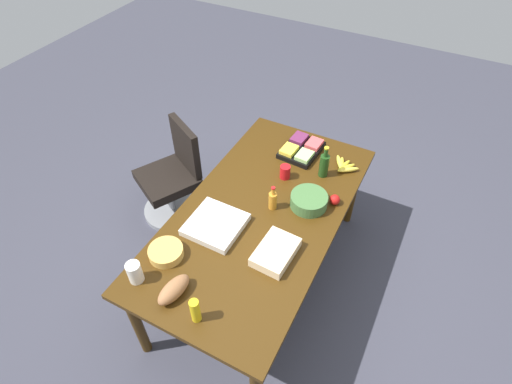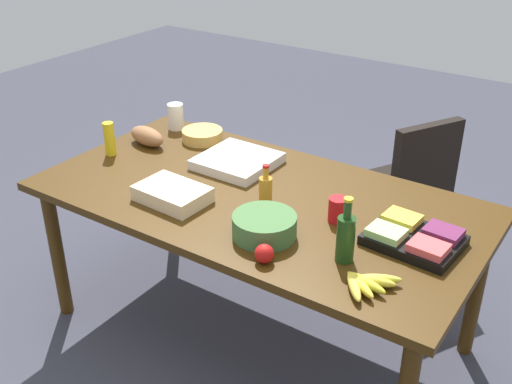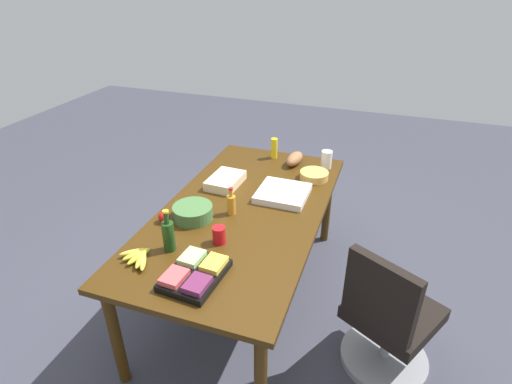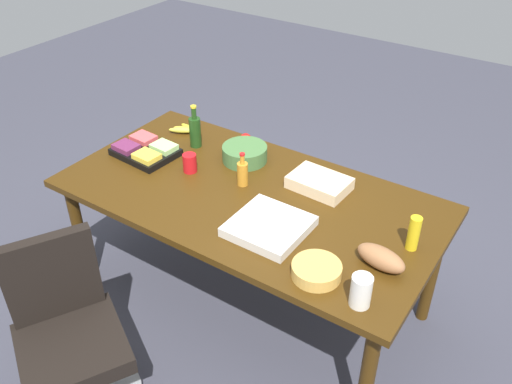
# 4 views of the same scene
# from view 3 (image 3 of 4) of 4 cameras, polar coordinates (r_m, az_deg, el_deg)

# --- Properties ---
(ground_plane) EXTENTS (10.00, 10.00, 0.00)m
(ground_plane) POSITION_cam_3_polar(r_m,az_deg,el_deg) (3.34, -1.59, -14.14)
(ground_plane) COLOR #3D3D49
(conference_table) EXTENTS (2.08, 1.08, 0.80)m
(conference_table) POSITION_cam_3_polar(r_m,az_deg,el_deg) (2.89, -1.79, -3.70)
(conference_table) COLOR #40280B
(conference_table) RESTS_ON ground
(office_chair) EXTENTS (0.65, 0.65, 0.93)m
(office_chair) POSITION_cam_3_polar(r_m,az_deg,el_deg) (2.75, 17.85, -17.31)
(office_chair) COLOR gray
(office_chair) RESTS_ON ground
(mustard_bottle) EXTENTS (0.06, 0.06, 0.18)m
(mustard_bottle) POSITION_cam_3_polar(r_m,az_deg,el_deg) (3.58, 2.56, 6.13)
(mustard_bottle) COLOR yellow
(mustard_bottle) RESTS_ON conference_table
(wine_bottle) EXTENTS (0.08, 0.08, 0.27)m
(wine_bottle) POSITION_cam_3_polar(r_m,az_deg,el_deg) (2.46, -12.15, -5.89)
(wine_bottle) COLOR #1D4016
(wine_bottle) RESTS_ON conference_table
(red_solo_cup) EXTENTS (0.09, 0.09, 0.11)m
(red_solo_cup) POSITION_cam_3_polar(r_m,az_deg,el_deg) (2.50, -5.25, -6.01)
(red_solo_cup) COLOR red
(red_solo_cup) RESTS_ON conference_table
(pizza_box) EXTENTS (0.36, 0.36, 0.05)m
(pizza_box) POSITION_cam_3_polar(r_m,az_deg,el_deg) (3.00, 3.78, -0.18)
(pizza_box) COLOR silver
(pizza_box) RESTS_ON conference_table
(sheet_cake) EXTENTS (0.33, 0.24, 0.07)m
(sheet_cake) POSITION_cam_3_polar(r_m,az_deg,el_deg) (3.15, -4.30, 1.60)
(sheet_cake) COLOR beige
(sheet_cake) RESTS_ON conference_table
(apple_red) EXTENTS (0.09, 0.09, 0.08)m
(apple_red) POSITION_cam_3_polar(r_m,az_deg,el_deg) (2.76, -12.75, -3.45)
(apple_red) COLOR red
(apple_red) RESTS_ON conference_table
(dressing_bottle) EXTENTS (0.06, 0.06, 0.20)m
(dressing_bottle) POSITION_cam_3_polar(r_m,az_deg,el_deg) (2.76, -3.49, -1.69)
(dressing_bottle) COLOR orange
(dressing_bottle) RESTS_ON conference_table
(fruit_platter) EXTENTS (0.38, 0.31, 0.07)m
(fruit_platter) POSITION_cam_3_polar(r_m,az_deg,el_deg) (2.27, -8.56, -11.20)
(fruit_platter) COLOR black
(fruit_platter) RESTS_ON conference_table
(mayo_jar) EXTENTS (0.09, 0.09, 0.15)m
(mayo_jar) POSITION_cam_3_polar(r_m,az_deg,el_deg) (3.45, 9.83, 4.50)
(mayo_jar) COLOR white
(mayo_jar) RESTS_ON conference_table
(chip_bowl) EXTENTS (0.26, 0.26, 0.06)m
(chip_bowl) POSITION_cam_3_polar(r_m,az_deg,el_deg) (3.27, 8.13, 2.33)
(chip_bowl) COLOR #DFAD4F
(chip_bowl) RESTS_ON conference_table
(bread_loaf) EXTENTS (0.25, 0.14, 0.10)m
(bread_loaf) POSITION_cam_3_polar(r_m,az_deg,el_deg) (3.49, 5.41, 4.64)
(bread_loaf) COLOR #9A663E
(bread_loaf) RESTS_ON conference_table
(banana_bunch) EXTENTS (0.20, 0.23, 0.04)m
(banana_bunch) POSITION_cam_3_polar(r_m,az_deg,el_deg) (2.47, -16.12, -8.67)
(banana_bunch) COLOR yellow
(banana_bunch) RESTS_ON conference_table
(salad_bowl) EXTENTS (0.28, 0.28, 0.09)m
(salad_bowl) POSITION_cam_3_polar(r_m,az_deg,el_deg) (2.76, -8.83, -2.82)
(salad_bowl) COLOR #44703A
(salad_bowl) RESTS_ON conference_table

